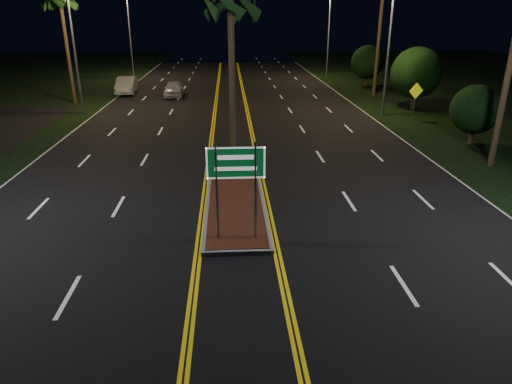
{
  "coord_description": "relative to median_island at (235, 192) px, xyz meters",
  "views": [
    {
      "loc": [
        -0.18,
        -10.41,
        6.95
      ],
      "look_at": [
        0.59,
        2.37,
        1.9
      ],
      "focal_mm": 32.0,
      "sensor_mm": 36.0,
      "label": 1
    }
  ],
  "objects": [
    {
      "name": "shrub_near",
      "position": [
        13.5,
        7.0,
        1.86
      ],
      "size": [
        2.7,
        2.7,
        3.3
      ],
      "color": "#382819",
      "rests_on": "ground"
    },
    {
      "name": "car_far",
      "position": [
        -9.5,
        25.73,
        0.79
      ],
      "size": [
        2.6,
        5.37,
        1.74
      ],
      "primitive_type": "imported",
      "rotation": [
        0.0,
        0.0,
        0.07
      ],
      "color": "#B9BDC3",
      "rests_on": "ground"
    },
    {
      "name": "highway_sign",
      "position": [
        0.0,
        -4.2,
        2.32
      ],
      "size": [
        1.8,
        0.08,
        3.2
      ],
      "color": "gray",
      "rests_on": "ground"
    },
    {
      "name": "car_near",
      "position": [
        -5.01,
        23.91,
        0.7
      ],
      "size": [
        2.11,
        4.72,
        1.56
      ],
      "primitive_type": "imported",
      "rotation": [
        0.0,
        0.0,
        0.02
      ],
      "color": "silver",
      "rests_on": "ground"
    },
    {
      "name": "streetlight_left_far",
      "position": [
        -10.61,
        37.0,
        5.57
      ],
      "size": [
        1.91,
        0.44,
        9.0
      ],
      "color": "gray",
      "rests_on": "ground"
    },
    {
      "name": "palm_left_far",
      "position": [
        -12.8,
        21.0,
        7.66
      ],
      "size": [
        2.4,
        2.4,
        8.8
      ],
      "color": "#382819",
      "rests_on": "ground"
    },
    {
      "name": "palm_median",
      "position": [
        0.0,
        3.5,
        7.19
      ],
      "size": [
        2.4,
        2.4,
        8.3
      ],
      "color": "#382819",
      "rests_on": "ground"
    },
    {
      "name": "warning_sign",
      "position": [
        12.46,
        12.92,
        1.6
      ],
      "size": [
        1.05,
        0.31,
        2.58
      ],
      "rotation": [
        0.0,
        0.0,
        0.26
      ],
      "color": "gray",
      "rests_on": "ground"
    },
    {
      "name": "ground",
      "position": [
        0.0,
        -7.0,
        -0.08
      ],
      "size": [
        120.0,
        120.0,
        0.0
      ],
      "primitive_type": "plane",
      "color": "black",
      "rests_on": "ground"
    },
    {
      "name": "streetlight_right_mid",
      "position": [
        10.61,
        15.0,
        5.57
      ],
      "size": [
        1.91,
        0.44,
        9.0
      ],
      "color": "gray",
      "rests_on": "ground"
    },
    {
      "name": "streetlight_right_far",
      "position": [
        10.61,
        35.0,
        5.57
      ],
      "size": [
        1.91,
        0.44,
        9.0
      ],
      "color": "gray",
      "rests_on": "ground"
    },
    {
      "name": "streetlight_left_mid",
      "position": [
        -10.61,
        17.0,
        5.57
      ],
      "size": [
        1.91,
        0.44,
        9.0
      ],
      "color": "gray",
      "rests_on": "ground"
    },
    {
      "name": "median_island",
      "position": [
        0.0,
        0.0,
        0.0
      ],
      "size": [
        2.25,
        10.25,
        0.17
      ],
      "color": "gray",
      "rests_on": "ground"
    },
    {
      "name": "shrub_far",
      "position": [
        13.8,
        29.0,
        2.25
      ],
      "size": [
        3.24,
        3.24,
        3.96
      ],
      "color": "#382819",
      "rests_on": "ground"
    },
    {
      "name": "shrub_mid",
      "position": [
        14.0,
        17.0,
        2.64
      ],
      "size": [
        3.78,
        3.78,
        4.62
      ],
      "color": "#382819",
      "rests_on": "ground"
    }
  ]
}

